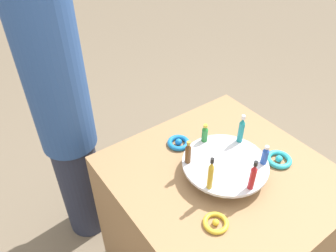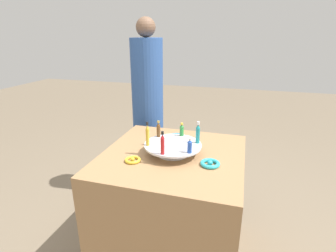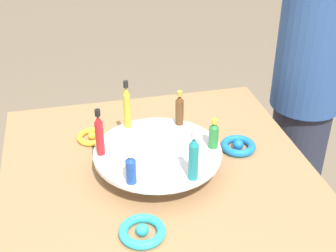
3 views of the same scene
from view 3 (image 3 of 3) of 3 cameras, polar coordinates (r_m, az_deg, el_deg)
name	(u,v)px [view 3 (image 3 of 3)]	position (r m, az deg, el deg)	size (l,w,h in m)	color
display_stand	(158,156)	(1.27, -1.26, -3.71)	(0.35, 0.35, 0.06)	silver
bottle_red	(99,134)	(1.22, -8.36, -0.97)	(0.02, 0.02, 0.13)	#B21E23
bottle_blue	(131,169)	(1.13, -4.55, -5.21)	(0.03, 0.03, 0.09)	#234CAD
bottle_teal	(193,157)	(1.12, 3.13, -3.82)	(0.02, 0.02, 0.14)	teal
bottle_green	(214,134)	(1.26, 5.59, -1.04)	(0.03, 0.03, 0.09)	#288438
bottle_brown	(180,109)	(1.35, 1.42, 2.07)	(0.02, 0.02, 0.11)	brown
bottle_gold	(127,106)	(1.33, -5.03, 2.41)	(0.02, 0.02, 0.15)	gold
ribbon_bow_teal	(142,231)	(1.10, -3.15, -12.68)	(0.11, 0.11, 0.03)	#2DB7CC
ribbon_bow_blue	(238,146)	(1.38, 8.55, -2.39)	(0.10, 0.10, 0.03)	blue
ribbon_bow_gold	(92,137)	(1.43, -9.24, -1.29)	(0.09, 0.09, 0.02)	gold
person_figure	(310,72)	(1.82, 16.92, 6.29)	(0.27, 0.27, 1.57)	#282D42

